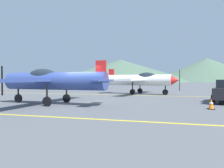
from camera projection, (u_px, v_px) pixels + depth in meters
name	position (u px, v px, depth m)	size (l,w,h in m)	color
ground_plane	(85.00, 104.00, 14.42)	(400.00, 400.00, 0.00)	#54565B
apron_line_near	(44.00, 116.00, 9.77)	(80.00, 0.16, 0.01)	yellow
apron_line_far	(117.00, 95.00, 22.70)	(80.00, 0.16, 0.01)	yellow
airplane_near	(51.00, 80.00, 14.60)	(8.13, 9.37, 2.81)	#33478C
airplane_mid	(141.00, 80.00, 23.89)	(8.21, 9.37, 2.81)	white
traffic_cone_front	(211.00, 104.00, 12.08)	(0.36, 0.36, 0.59)	black
hill_left	(84.00, 77.00, 186.01)	(61.75, 61.75, 6.62)	slate
hill_centerleft	(121.00, 71.00, 130.72)	(84.87, 84.87, 12.94)	#4C6651
hill_centerright	(207.00, 70.00, 129.15)	(65.27, 65.27, 13.73)	#4C6651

